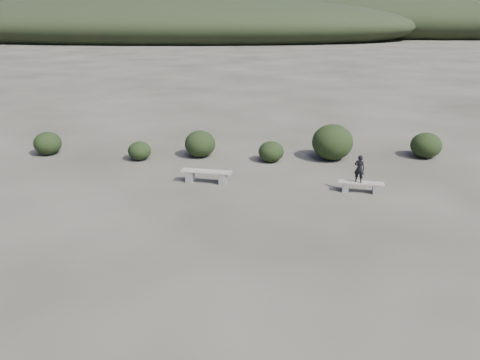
{
  "coord_description": "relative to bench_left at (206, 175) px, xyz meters",
  "views": [
    {
      "loc": [
        1.2,
        -10.97,
        6.5
      ],
      "look_at": [
        0.22,
        3.5,
        1.1
      ],
      "focal_mm": 35.0,
      "sensor_mm": 36.0,
      "label": 1
    }
  ],
  "objects": [
    {
      "name": "seated_person",
      "position": [
        5.73,
        -0.62,
        0.63
      ],
      "size": [
        0.45,
        0.38,
        1.04
      ],
      "primitive_type": "imported",
      "rotation": [
        0.0,
        0.0,
        2.74
      ],
      "color": "black",
      "rests_on": "bench_right"
    },
    {
      "name": "shrub_b",
      "position": [
        -0.75,
        3.4,
        0.3
      ],
      "size": [
        1.41,
        1.41,
        1.21
      ],
      "primitive_type": "ellipsoid",
      "color": "black",
      "rests_on": "ground"
    },
    {
      "name": "shrub_e",
      "position": [
        9.53,
        3.95,
        0.27
      ],
      "size": [
        1.38,
        1.38,
        1.15
      ],
      "primitive_type": "ellipsoid",
      "color": "black",
      "rests_on": "ground"
    },
    {
      "name": "bench_right",
      "position": [
        5.84,
        -0.64,
        -0.05
      ],
      "size": [
        1.68,
        0.54,
        0.41
      ],
      "rotation": [
        0.0,
        0.0,
        -0.12
      ],
      "color": "slate",
      "rests_on": "ground"
    },
    {
      "name": "shrub_c",
      "position": [
        2.51,
        2.88,
        0.15
      ],
      "size": [
        1.14,
        1.14,
        0.91
      ],
      "primitive_type": "ellipsoid",
      "color": "black",
      "rests_on": "ground"
    },
    {
      "name": "ground",
      "position": [
        1.28,
        -6.05,
        -0.3
      ],
      "size": [
        1200.0,
        1200.0,
        0.0
      ],
      "primitive_type": "plane",
      "color": "#332F27",
      "rests_on": "ground"
    },
    {
      "name": "shrub_a",
      "position": [
        -3.39,
        2.72,
        0.12
      ],
      "size": [
        1.03,
        1.03,
        0.84
      ],
      "primitive_type": "ellipsoid",
      "color": "black",
      "rests_on": "ground"
    },
    {
      "name": "mountain_ridges",
      "position": [
        -6.21,
        333.01,
        10.53
      ],
      "size": [
        500.0,
        400.0,
        56.0
      ],
      "color": "black",
      "rests_on": "ground"
    },
    {
      "name": "bench_left",
      "position": [
        0.0,
        0.0,
        0.0
      ],
      "size": [
        2.03,
        0.66,
        0.5
      ],
      "rotation": [
        0.0,
        0.0,
        -0.12
      ],
      "color": "slate",
      "rests_on": "ground"
    },
    {
      "name": "shrub_f",
      "position": [
        -7.87,
        3.24,
        0.23
      ],
      "size": [
        1.25,
        1.25,
        1.06
      ],
      "primitive_type": "ellipsoid",
      "color": "black",
      "rests_on": "ground"
    },
    {
      "name": "shrub_d",
      "position": [
        5.23,
        3.39,
        0.49
      ],
      "size": [
        1.82,
        1.82,
        1.59
      ],
      "primitive_type": "ellipsoid",
      "color": "black",
      "rests_on": "ground"
    }
  ]
}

